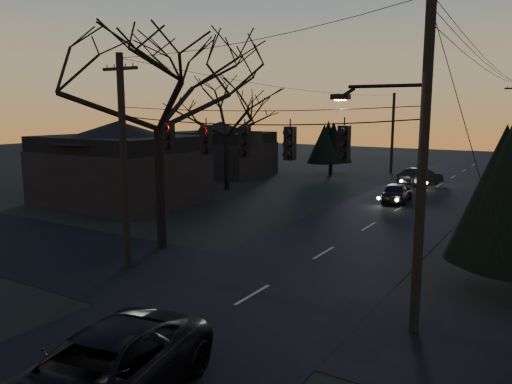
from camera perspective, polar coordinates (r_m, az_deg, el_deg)
The scene contains 15 objects.
main_road at distance 26.26m, azimuth 11.32°, elevation -4.75°, with size 8.00×120.00×0.02m, color black.
cross_road at distance 17.64m, azimuth -0.39°, elevation -11.67°, with size 60.00×7.00×0.02m, color black.
utility_pole_right at distance 15.66m, azimuth 17.55°, elevation -14.99°, with size 5.00×0.30×10.00m, color black, non-canonical shape.
utility_pole_left at distance 21.26m, azimuth -14.37°, elevation -8.28°, with size 1.80×0.30×8.50m, color black, non-canonical shape.
utility_pole_far_r at distance 42.54m, azimuth 26.95°, elevation -0.21°, with size 1.80×0.30×8.50m, color black, non-canonical shape.
utility_pole_far_l at distance 52.46m, azimuth 15.15°, elevation 2.12°, with size 0.30×0.30×8.00m, color black, non-canonical shape.
span_signal_assembly at distance 16.62m, azimuth -1.12°, elevation 5.88°, with size 11.50×0.44×1.48m.
bare_tree_left at distance 22.96m, azimuth -11.26°, elevation 12.53°, with size 10.01×10.01×10.98m.
bare_tree_dist at distance 39.70m, azimuth -3.41°, elevation 8.78°, with size 6.63×6.63×8.49m.
evergreen_dist at distance 49.54m, azimuth 8.59°, elevation 5.74°, with size 3.42×3.42×5.38m.
house_left_near at distance 35.34m, azimuth -15.32°, elevation 3.30°, with size 10.00×8.00×5.60m.
house_left_far at distance 49.35m, azimuth -4.04°, elevation 5.02°, with size 9.00×7.00×5.20m.
suv_near at distance 11.70m, azimuth -17.48°, elevation -19.31°, with size 2.70×5.85×1.63m, color black.
sedan_oncoming_a at distance 35.70m, azimuth 15.78°, elevation -0.06°, with size 1.65×4.11×1.40m, color black.
sedan_oncoming_b at distance 44.45m, azimuth 18.29°, elevation 1.65°, with size 1.53×4.38×1.44m, color black.
Camera 1 is at (8.75, -3.94, 6.35)m, focal length 35.00 mm.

